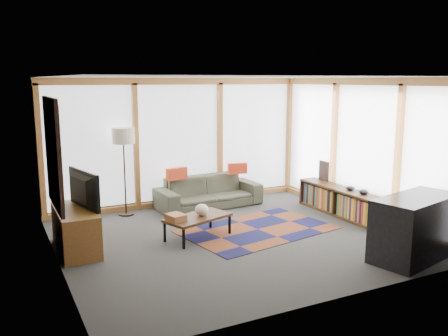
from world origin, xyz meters
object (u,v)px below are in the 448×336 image
floor_lamp (125,172)px  coffee_table (198,227)px  bar_counter (415,227)px  bookshelf (340,202)px  television (78,190)px  tv_console (76,230)px  sofa (209,192)px

floor_lamp → coffee_table: floor_lamp is taller
bar_counter → floor_lamp: bearing=114.3°
bookshelf → bar_counter: size_ratio=1.47×
coffee_table → television: bearing=169.7°
tv_console → television: 0.61m
floor_lamp → television: bearing=-126.2°
bookshelf → tv_console: tv_console is taller
sofa → coffee_table: 1.95m
floor_lamp → bar_counter: bearing=-52.2°
coffee_table → bar_counter: size_ratio=0.76×
floor_lamp → tv_console: 2.03m
tv_console → television: (0.07, 0.03, 0.61)m
sofa → tv_console: (-2.86, -1.38, 0.01)m
floor_lamp → coffee_table: (0.70, -1.86, -0.66)m
floor_lamp → television: 1.90m
sofa → floor_lamp: (-1.67, 0.17, 0.53)m
coffee_table → bookshelf: bearing=0.1°
bar_counter → bookshelf: bearing=63.5°
bookshelf → television: 4.85m
bookshelf → coffee_table: bearing=-179.9°
tv_console → television: television is taller
bookshelf → floor_lamp: bearing=153.3°
coffee_table → tv_console: (-1.89, 0.30, 0.14)m
tv_console → television: bearing=23.0°
sofa → bookshelf: size_ratio=1.01×
sofa → television: size_ratio=2.15×
television → bar_counter: television is taller
floor_lamp → bookshelf: floor_lamp is taller
coffee_table → bookshelf: (2.98, 0.01, 0.08)m
bookshelf → bar_counter: 2.29m
sofa → floor_lamp: size_ratio=1.27×
floor_lamp → coffee_table: bearing=-69.4°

